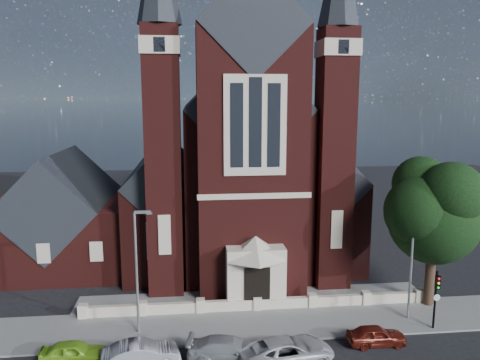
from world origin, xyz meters
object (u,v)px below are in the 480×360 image
(street_tree, at_px, (438,213))
(street_lamp_left, at_px, (138,265))
(street_lamp_right, at_px, (413,255))
(car_silver_a, at_px, (141,354))
(traffic_signal, at_px, (436,293))
(car_lime_van, at_px, (73,352))
(car_silver_b, at_px, (229,350))
(car_dark_red, at_px, (376,335))
(car_white_suv, at_px, (287,351))
(parish_hall, at_px, (63,221))
(church, at_px, (235,165))

(street_tree, height_order, street_lamp_left, street_tree)
(street_lamp_right, xyz_separation_m, car_silver_a, (-17.59, -3.74, -3.88))
(traffic_signal, bearing_deg, car_lime_van, -176.49)
(car_silver_b, bearing_deg, traffic_signal, -70.69)
(car_lime_van, bearing_deg, car_dark_red, -90.23)
(car_lime_van, bearing_deg, car_silver_b, -95.85)
(car_silver_b, bearing_deg, street_tree, -60.02)
(street_tree, xyz_separation_m, car_silver_b, (-15.11, -5.52, -6.26))
(car_lime_van, xyz_separation_m, car_dark_red, (17.89, 0.01, -0.02))
(street_tree, distance_m, car_white_suv, 14.75)
(parish_hall, xyz_separation_m, car_lime_van, (4.65, -16.94, -3.38))
(parish_hall, height_order, car_silver_a, parish_hall)
(street_tree, height_order, car_white_suv, street_tree)
(car_silver_a, xyz_separation_m, car_dark_red, (14.04, 0.81, -0.10))
(car_dark_red, bearing_deg, car_silver_b, 95.79)
(street_lamp_right, bearing_deg, car_lime_van, -172.18)
(street_lamp_right, relative_size, car_dark_red, 2.25)
(car_dark_red, bearing_deg, traffic_signal, -72.77)
(street_tree, relative_size, street_lamp_right, 1.32)
(car_dark_red, bearing_deg, church, 16.92)
(car_silver_a, relative_size, car_silver_b, 0.90)
(car_dark_red, bearing_deg, street_tree, -52.25)
(church, height_order, car_dark_red, church)
(church, height_order, traffic_signal, church)
(car_white_suv, bearing_deg, street_lamp_left, 50.91)
(parish_hall, height_order, street_lamp_left, parish_hall)
(car_silver_a, bearing_deg, car_silver_b, -101.02)
(traffic_signal, xyz_separation_m, car_silver_a, (-18.49, -2.17, -1.87))
(car_silver_a, bearing_deg, church, -28.52)
(church, relative_size, car_lime_van, 9.42)
(street_lamp_right, xyz_separation_m, car_dark_red, (-3.55, -2.93, -3.99))
(street_lamp_left, height_order, car_silver_a, street_lamp_left)
(parish_hall, distance_m, car_white_suv, 25.04)
(street_tree, height_order, car_dark_red, street_tree)
(church, height_order, street_lamp_left, church)
(car_silver_b, bearing_deg, church, 3.61)
(street_lamp_left, relative_size, car_dark_red, 2.25)
(traffic_signal, distance_m, car_silver_b, 13.83)
(street_lamp_left, bearing_deg, traffic_signal, -4.76)
(street_tree, xyz_separation_m, car_silver_a, (-20.09, -5.45, -6.24))
(parish_hall, relative_size, street_tree, 1.14)
(church, distance_m, car_lime_van, 25.79)
(street_lamp_left, relative_size, street_lamp_right, 1.00)
(street_tree, distance_m, street_lamp_right, 3.84)
(church, bearing_deg, car_lime_van, -117.41)
(parish_hall, height_order, car_dark_red, parish_hall)
(car_silver_b, xyz_separation_m, car_white_suv, (3.19, -0.58, 0.07))
(street_lamp_left, relative_size, traffic_signal, 2.02)
(street_tree, xyz_separation_m, car_dark_red, (-6.05, -4.64, -6.35))
(street_lamp_right, distance_m, car_white_suv, 11.07)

